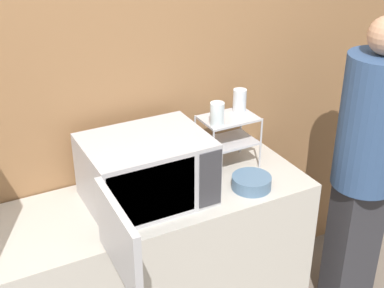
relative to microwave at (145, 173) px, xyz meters
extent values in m
cube|color=olive|center=(0.04, 0.35, 0.23)|extent=(8.00, 0.06, 2.60)
cube|color=#B7B2A8|center=(0.04, 0.02, -0.62)|extent=(1.60, 0.58, 0.91)
cube|color=#ADADB2|center=(0.02, 0.02, 0.00)|extent=(0.57, 0.43, 0.32)
cube|color=#B7B2A8|center=(-0.05, -0.19, 0.00)|extent=(0.41, 0.01, 0.28)
cube|color=#333338|center=(0.24, -0.19, 0.00)|extent=(0.11, 0.01, 0.28)
cube|color=#ADADB2|center=(-0.29, -0.41, 0.00)|extent=(0.04, 0.45, 0.31)
cylinder|color=#B2B2B7|center=(0.38, 0.03, -0.02)|extent=(0.01, 0.01, 0.28)
cylinder|color=#B2B2B7|center=(0.67, 0.03, -0.02)|extent=(0.01, 0.01, 0.28)
cylinder|color=#B2B2B7|center=(0.38, 0.22, -0.02)|extent=(0.01, 0.01, 0.28)
cylinder|color=#B2B2B7|center=(0.67, 0.22, -0.02)|extent=(0.01, 0.01, 0.28)
cube|color=#B2B2B7|center=(0.52, 0.13, -0.02)|extent=(0.28, 0.20, 0.01)
cube|color=#B2B2B7|center=(0.52, 0.13, 0.12)|extent=(0.28, 0.20, 0.01)
cylinder|color=silver|center=(0.43, 0.08, 0.18)|extent=(0.07, 0.07, 0.12)
cylinder|color=silver|center=(0.62, 0.18, 0.18)|extent=(0.07, 0.07, 0.12)
cylinder|color=slate|center=(0.51, -0.13, -0.16)|extent=(0.11, 0.11, 0.01)
cylinder|color=slate|center=(0.51, -0.13, -0.13)|extent=(0.20, 0.20, 0.06)
cube|color=#2D2D33|center=(1.17, -0.23, -0.67)|extent=(0.28, 0.17, 0.81)
cylinder|color=navy|center=(1.17, -0.23, 0.10)|extent=(0.35, 0.35, 0.72)
camera|label=1|loc=(-0.81, -2.00, 1.24)|focal=50.00mm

